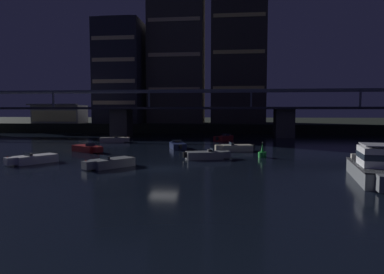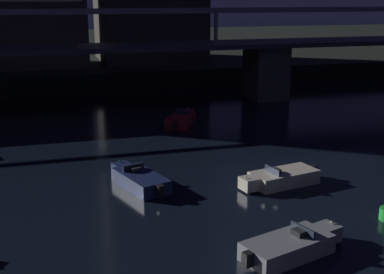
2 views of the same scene
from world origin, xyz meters
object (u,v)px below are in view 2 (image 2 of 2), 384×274
Objects in this scene: speedboat_mid_left at (139,179)px; speedboat_far_left at (181,119)px; speedboat_mid_center at (281,178)px; river_bridge at (108,62)px; speedboat_far_right at (291,246)px.

speedboat_mid_left is 15.02m from speedboat_far_left.
speedboat_far_left is (-1.72, 15.72, 0.00)m from speedboat_mid_center.
speedboat_mid_left is at bearing 165.56° from speedboat_mid_center.
river_bridge is 22.86m from speedboat_mid_left.
river_bridge is 21.58× the size of speedboat_far_left.
speedboat_mid_left is 8.19m from speedboat_mid_center.
speedboat_far_right is at bearing -64.56° from speedboat_mid_left.
speedboat_far_left is at bearing 65.57° from speedboat_mid_left.
speedboat_mid_left is 0.99× the size of speedboat_mid_center.
speedboat_far_left is 0.95× the size of speedboat_far_right.
speedboat_mid_left is (-1.28, -22.48, -3.96)m from river_bridge.
speedboat_far_right is at bearing -112.79° from speedboat_mid_center.
speedboat_mid_center and speedboat_far_left have the same top height.
river_bridge is at bearing 95.99° from speedboat_far_right.
river_bridge is at bearing 105.18° from speedboat_mid_center.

